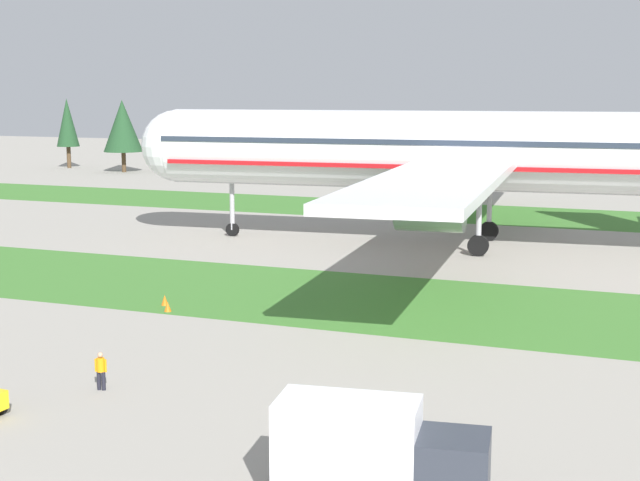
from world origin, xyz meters
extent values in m
cube|color=#3D752D|center=(0.00, 35.47, 0.00)|extent=(320.00, 15.94, 0.01)
cube|color=#3D752D|center=(0.00, 79.35, 0.00)|extent=(320.00, 15.94, 0.01)
cylinder|color=silver|center=(2.58, 57.41, 8.18)|extent=(48.79, 10.83, 6.68)
sphere|color=silver|center=(-21.52, 55.32, 8.18)|extent=(6.54, 6.54, 6.54)
cube|color=red|center=(2.58, 57.41, 7.01)|extent=(47.62, 10.86, 0.36)
cube|color=#283342|center=(-0.36, 57.16, 9.01)|extent=(42.92, 10.38, 0.44)
cube|color=silver|center=(7.21, 38.17, 7.51)|extent=(10.44, 33.00, 0.60)
cylinder|color=#A3A3A8|center=(5.65, 42.92, 5.31)|extent=(5.02, 4.07, 3.67)
cube|color=silver|center=(3.84, 77.16, 7.51)|extent=(10.44, 33.00, 0.60)
cylinder|color=#A3A3A8|center=(3.11, 72.21, 5.31)|extent=(5.02, 4.07, 3.67)
cylinder|color=#A3A3A8|center=(-16.23, 55.78, 3.89)|extent=(0.44, 0.44, 6.58)
cylinder|color=black|center=(-16.23, 55.78, 0.60)|extent=(1.23, 0.52, 1.20)
cylinder|color=#A3A3A8|center=(6.87, 53.76, 4.01)|extent=(0.44, 0.44, 6.33)
cylinder|color=black|center=(6.87, 53.76, 0.85)|extent=(1.74, 0.74, 1.70)
cylinder|color=#A3A3A8|center=(6.18, 61.74, 4.01)|extent=(0.44, 0.44, 6.33)
cylinder|color=black|center=(6.18, 61.74, 0.85)|extent=(1.74, 0.74, 1.70)
cylinder|color=black|center=(-4.01, 10.11, 0.30)|extent=(0.61, 0.25, 0.60)
cube|color=#2D333D|center=(15.50, 7.72, 1.58)|extent=(2.51, 2.59, 2.20)
cube|color=#283342|center=(16.54, 7.87, 2.02)|extent=(0.37, 2.06, 0.97)
cube|color=silver|center=(12.18, 7.24, 2.18)|extent=(4.78, 2.92, 2.80)
cylinder|color=black|center=(11.15, 8.10, 0.48)|extent=(0.99, 0.43, 0.96)
cylinder|color=black|center=(10.03, 7.94, 0.48)|extent=(0.99, 0.43, 0.96)
cylinder|color=black|center=(10.05, 8.92, 0.42)|extent=(0.18, 0.18, 0.85)
cylinder|color=black|center=(9.87, 9.04, 0.42)|extent=(0.18, 0.18, 0.85)
cylinder|color=orange|center=(9.96, 8.98, 1.16)|extent=(0.36, 0.36, 0.62)
sphere|color=tan|center=(9.96, 8.98, 1.62)|extent=(0.24, 0.24, 0.24)
cylinder|color=orange|center=(10.15, 8.85, 1.13)|extent=(0.10, 0.10, 0.58)
cylinder|color=orange|center=(9.77, 9.10, 1.13)|extent=(0.10, 0.10, 0.58)
cylinder|color=black|center=(-2.06, 14.25, 0.42)|extent=(0.18, 0.18, 0.85)
cylinder|color=black|center=(-1.85, 14.29, 0.42)|extent=(0.18, 0.18, 0.85)
cylinder|color=orange|center=(-1.96, 14.27, 1.16)|extent=(0.36, 0.36, 0.62)
sphere|color=tan|center=(-1.96, 14.27, 1.62)|extent=(0.24, 0.24, 0.24)
cylinder|color=orange|center=(-2.18, 14.23, 1.13)|extent=(0.10, 0.10, 0.58)
cylinder|color=orange|center=(-1.73, 14.31, 1.13)|extent=(0.10, 0.10, 0.58)
cone|color=orange|center=(-7.79, 29.55, 0.33)|extent=(0.44, 0.44, 0.65)
cone|color=orange|center=(-6.78, 28.20, 0.29)|extent=(0.44, 0.44, 0.58)
cylinder|color=#4C3823|center=(-76.25, 112.97, 1.85)|extent=(0.70, 0.70, 3.71)
cone|color=#1E4223|center=(-76.25, 112.97, 7.79)|extent=(3.84, 3.84, 8.17)
cylinder|color=#4C3823|center=(-62.83, 109.35, 1.67)|extent=(0.70, 0.70, 3.35)
cone|color=#1E4223|center=(-62.83, 109.35, 7.53)|extent=(6.32, 6.32, 8.37)
cylinder|color=#4C3823|center=(-50.15, 112.98, 1.71)|extent=(0.70, 0.70, 3.41)
cone|color=#1E4223|center=(-50.15, 112.98, 6.24)|extent=(5.37, 5.37, 5.65)
cylinder|color=#4C3823|center=(-33.40, 112.06, 1.72)|extent=(0.70, 0.70, 3.45)
cone|color=#1E4223|center=(-33.40, 112.06, 6.09)|extent=(5.18, 5.18, 5.28)
cylinder|color=#4C3823|center=(-22.13, 109.40, 1.31)|extent=(0.70, 0.70, 2.62)
cone|color=#1E4223|center=(-22.13, 109.40, 5.72)|extent=(5.60, 5.60, 6.20)
cylinder|color=#4C3823|center=(-5.86, 113.32, 1.35)|extent=(0.70, 0.70, 2.71)
cone|color=#1E4223|center=(-5.86, 113.32, 6.42)|extent=(4.19, 4.19, 7.42)
cylinder|color=#4C3823|center=(5.28, 115.18, 1.69)|extent=(0.70, 0.70, 3.38)
cone|color=#1E4223|center=(5.28, 115.18, 6.24)|extent=(3.78, 3.78, 5.71)
camera|label=1|loc=(21.39, -18.87, 13.20)|focal=51.58mm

